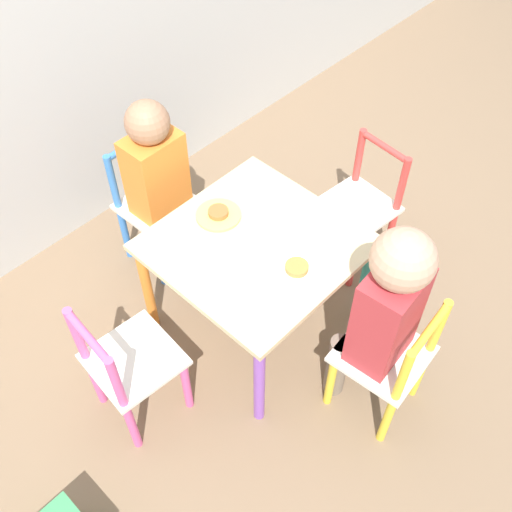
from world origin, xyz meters
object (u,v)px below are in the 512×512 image
(chair_pink, at_px, (129,367))
(child_front, at_px, (384,308))
(child_back, at_px, (159,177))
(chair_blue, at_px, (155,206))
(kids_table, at_px, (256,255))
(plate_back, at_px, (218,214))
(chair_yellow, at_px, (388,361))
(chair_red, at_px, (360,208))
(plate_front, at_px, (297,269))

(chair_pink, xyz_separation_m, child_front, (0.56, -0.51, 0.23))
(chair_pink, distance_m, child_back, 0.69)
(chair_blue, bearing_deg, child_back, -90.00)
(kids_table, relative_size, plate_back, 3.98)
(kids_table, distance_m, child_back, 0.47)
(chair_yellow, xyz_separation_m, chair_pink, (-0.57, 0.57, 0.00))
(child_back, distance_m, plate_back, 0.29)
(chair_red, relative_size, child_back, 0.70)
(chair_blue, height_order, plate_front, chair_blue)
(plate_front, height_order, plate_back, same)
(kids_table, xyz_separation_m, chair_blue, (-0.01, 0.53, -0.12))
(plate_back, bearing_deg, chair_yellow, -86.40)
(chair_pink, height_order, child_front, child_front)
(chair_yellow, relative_size, plate_back, 3.45)
(child_front, relative_size, plate_back, 5.27)
(chair_blue, distance_m, child_front, 1.02)
(kids_table, height_order, chair_blue, chair_blue)
(plate_back, bearing_deg, plate_front, -90.00)
(kids_table, bearing_deg, chair_blue, 91.33)
(child_front, relative_size, plate_front, 4.94)
(chair_blue, distance_m, child_back, 0.20)
(chair_red, distance_m, child_back, 0.77)
(kids_table, relative_size, chair_pink, 1.15)
(child_back, bearing_deg, chair_blue, 90.00)
(kids_table, relative_size, chair_blue, 1.15)
(chair_yellow, relative_size, plate_front, 3.24)
(chair_red, bearing_deg, child_front, -43.76)
(kids_table, xyz_separation_m, chair_pink, (-0.53, 0.04, -0.12))
(chair_red, xyz_separation_m, child_back, (-0.54, 0.52, 0.19))
(chair_pink, relative_size, chair_red, 1.00)
(chair_yellow, relative_size, chair_pink, 1.00)
(child_front, bearing_deg, chair_red, -144.34)
(chair_pink, relative_size, child_back, 0.70)
(plate_front, bearing_deg, chair_red, 12.93)
(chair_blue, relative_size, plate_back, 3.45)
(kids_table, xyz_separation_m, chair_red, (0.52, -0.05, -0.12))
(plate_front, bearing_deg, child_front, -82.41)
(kids_table, height_order, chair_yellow, chair_yellow)
(kids_table, xyz_separation_m, child_back, (-0.01, 0.47, 0.06))
(child_back, bearing_deg, plate_back, -89.21)
(chair_blue, xyz_separation_m, child_front, (0.05, -0.99, 0.23))
(chair_blue, xyz_separation_m, chair_pink, (-0.51, -0.48, 0.00))
(chair_blue, distance_m, plate_back, 0.40)
(child_front, distance_m, plate_front, 0.30)
(chair_pink, bearing_deg, child_back, -45.83)
(chair_red, relative_size, plate_back, 3.45)
(chair_red, xyz_separation_m, child_front, (-0.49, -0.41, 0.23))
(chair_red, distance_m, plate_front, 0.57)
(chair_red, bearing_deg, kids_table, -90.00)
(chair_blue, bearing_deg, plate_front, -90.33)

